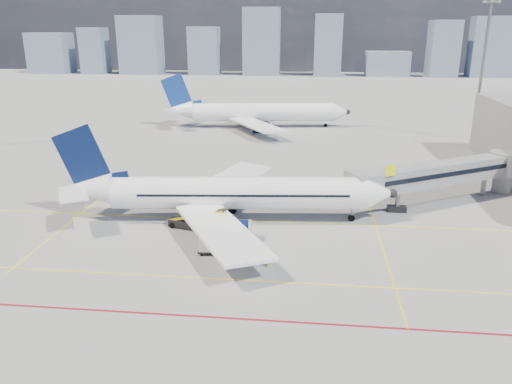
# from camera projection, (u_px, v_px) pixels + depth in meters

# --- Properties ---
(ground) EXTENTS (420.00, 420.00, 0.00)m
(ground) POSITION_uv_depth(u_px,v_px,m) (240.00, 250.00, 48.88)
(ground) COLOR gray
(ground) RESTS_ON ground
(apron_markings) EXTENTS (90.00, 35.12, 0.01)m
(apron_markings) POSITION_uv_depth(u_px,v_px,m) (228.00, 268.00, 45.25)
(apron_markings) COLOR #F0EA0C
(apron_markings) RESTS_ON ground
(jet_bridge) EXTENTS (23.55, 15.78, 6.30)m
(jet_bridge) POSITION_uv_depth(u_px,v_px,m) (448.00, 173.00, 61.26)
(jet_bridge) COLOR gray
(jet_bridge) RESTS_ON ground
(floodlight_mast_ne) EXTENTS (3.20, 0.61, 25.45)m
(floodlight_mast_ne) POSITION_uv_depth(u_px,v_px,m) (482.00, 68.00, 92.64)
(floodlight_mast_ne) COLOR slate
(floodlight_mast_ne) RESTS_ON ground
(distant_skyline) EXTENTS (252.26, 15.10, 29.38)m
(distant_skyline) POSITION_uv_depth(u_px,v_px,m) (273.00, 49.00, 225.73)
(distant_skyline) COLOR slate
(distant_skyline) RESTS_ON ground
(main_aircraft) EXTENTS (37.61, 32.73, 11.02)m
(main_aircraft) POSITION_uv_depth(u_px,v_px,m) (225.00, 194.00, 55.42)
(main_aircraft) COLOR white
(main_aircraft) RESTS_ON ground
(second_aircraft) EXTENTS (40.79, 35.45, 11.94)m
(second_aircraft) POSITION_uv_depth(u_px,v_px,m) (255.00, 112.00, 108.40)
(second_aircraft) COLOR white
(second_aircraft) RESTS_ON ground
(baggage_tug) EXTENTS (2.53, 1.86, 1.60)m
(baggage_tug) POSITION_uv_depth(u_px,v_px,m) (251.00, 249.00, 47.43)
(baggage_tug) COLOR white
(baggage_tug) RESTS_ON ground
(cargo_dolly) EXTENTS (3.43, 1.69, 1.83)m
(cargo_dolly) POSITION_uv_depth(u_px,v_px,m) (216.00, 244.00, 47.96)
(cargo_dolly) COLOR black
(cargo_dolly) RESTS_ON ground
(belt_loader) EXTENTS (6.76, 3.17, 2.72)m
(belt_loader) POSITION_uv_depth(u_px,v_px,m) (191.00, 222.00, 54.11)
(belt_loader) COLOR black
(belt_loader) RESTS_ON ground
(ramp_worker) EXTENTS (0.75, 0.76, 1.77)m
(ramp_worker) POSITION_uv_depth(u_px,v_px,m) (270.00, 258.00, 45.25)
(ramp_worker) COLOR yellow
(ramp_worker) RESTS_ON ground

